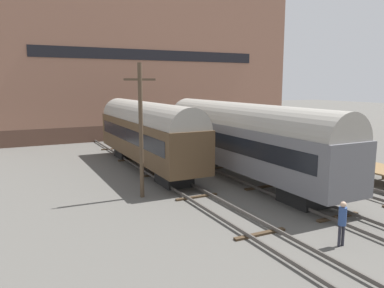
{
  "coord_description": "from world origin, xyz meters",
  "views": [
    {
      "loc": [
        -14.18,
        -15.42,
        6.49
      ],
      "look_at": [
        -2.33,
        8.28,
        2.2
      ],
      "focal_mm": 35.0,
      "sensor_mm": 36.0,
      "label": 1
    }
  ],
  "objects": [
    {
      "name": "ground_plane",
      "position": [
        0.0,
        0.0,
        0.0
      ],
      "size": [
        200.0,
        200.0,
        0.0
      ],
      "primitive_type": "plane",
      "color": "#56544F"
    },
    {
      "name": "track_left",
      "position": [
        -4.67,
        0.0,
        0.14
      ],
      "size": [
        2.6,
        60.0,
        0.26
      ],
      "color": "#4C4742",
      "rests_on": "ground"
    },
    {
      "name": "bench",
      "position": [
        7.08,
        2.28,
        1.53
      ],
      "size": [
        1.4,
        0.4,
        0.91
      ],
      "color": "brown",
      "rests_on": "station_platform"
    },
    {
      "name": "train_car_brown",
      "position": [
        -4.67,
        11.35,
        2.92
      ],
      "size": [
        2.98,
        15.73,
        5.15
      ],
      "color": "black",
      "rests_on": "ground"
    },
    {
      "name": "track_right",
      "position": [
        4.67,
        0.0,
        0.14
      ],
      "size": [
        2.6,
        60.0,
        0.26
      ],
      "color": "#4C4742",
      "rests_on": "ground"
    },
    {
      "name": "warehouse_building",
      "position": [
        1.72,
        33.05,
        8.88
      ],
      "size": [
        38.64,
        13.08,
        17.76
      ],
      "color": "brown",
      "rests_on": "ground"
    },
    {
      "name": "station_platform",
      "position": [
        7.42,
        1.0,
        0.96
      ],
      "size": [
        2.87,
        11.2,
        1.05
      ],
      "color": "brown",
      "rests_on": "ground"
    },
    {
      "name": "train_car_grey",
      "position": [
        0.0,
        5.21,
        2.97
      ],
      "size": [
        3.05,
        17.82,
        5.23
      ],
      "color": "black",
      "rests_on": "ground"
    },
    {
      "name": "person_worker",
      "position": [
        -2.43,
        -5.35,
        1.13
      ],
      "size": [
        0.32,
        0.32,
        1.87
      ],
      "color": "#282833",
      "rests_on": "ground"
    },
    {
      "name": "track_middle",
      "position": [
        0.0,
        0.0,
        0.14
      ],
      "size": [
        2.6,
        60.0,
        0.26
      ],
      "color": "#4C4742",
      "rests_on": "ground"
    },
    {
      "name": "utility_pole",
      "position": [
        -7.41,
        4.56,
        3.98
      ],
      "size": [
        1.8,
        0.24,
        7.63
      ],
      "color": "#473828",
      "rests_on": "ground"
    }
  ]
}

